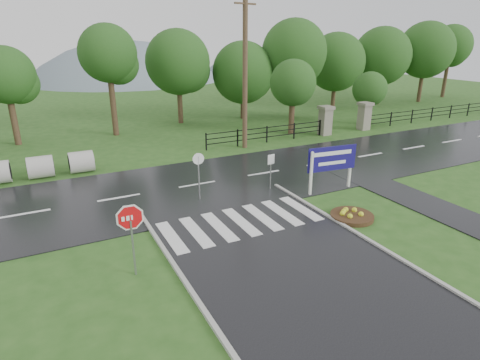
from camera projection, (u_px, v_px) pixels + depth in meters
ground at (314, 286)px, 12.50m from camera, size 120.00×120.00×0.00m
main_road at (197, 185)px, 20.88m from camera, size 90.00×8.00×0.04m
walkway at (406, 196)px, 19.48m from camera, size 2.20×11.00×0.04m
crosswalk at (241, 221)px, 16.67m from camera, size 6.50×2.80×0.02m
pillar_west at (325, 120)px, 31.05m from camera, size 1.00×1.00×2.24m
pillar_east at (364, 115)px, 32.76m from camera, size 1.00×1.00×2.24m
fence_west at (267, 133)px, 28.97m from camera, size 9.58×0.08×1.20m
fence_east at (451, 110)px, 37.50m from camera, size 20.58×0.08×1.20m
hills at (109, 167)px, 73.72m from camera, size 102.00×48.00×48.00m
treeline at (147, 130)px, 33.03m from camera, size 83.20×5.20×10.00m
stop_sign at (131, 224)px, 12.47m from camera, size 1.17×0.12×2.63m
estate_billboard at (332, 161)px, 19.54m from camera, size 2.63×0.37×2.31m
flower_bed at (352, 215)px, 17.06m from camera, size 1.82×1.82×0.36m
reg_sign_small at (271, 164)px, 19.87m from camera, size 0.41×0.08×1.84m
reg_sign_round at (199, 171)px, 18.47m from camera, size 0.54×0.09×2.32m
utility_pole_east at (245, 72)px, 26.18m from camera, size 1.74×0.57×9.98m
entrance_tree_left at (293, 83)px, 30.46m from camera, size 3.52×3.52×5.72m
entrance_tree_right at (370, 89)px, 34.15m from camera, size 2.92×2.92×4.50m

